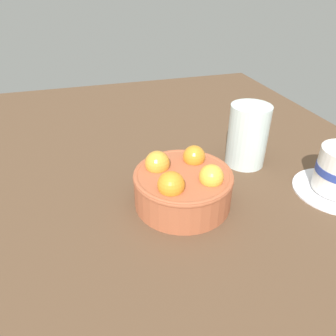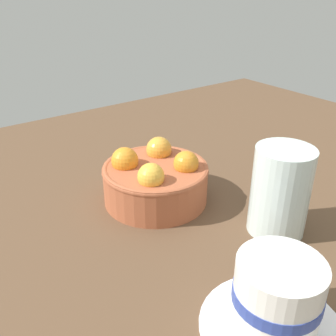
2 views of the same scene
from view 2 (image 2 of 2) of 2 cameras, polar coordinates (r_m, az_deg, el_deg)
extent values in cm
cube|color=brown|center=(59.93, -1.80, -6.24)|extent=(135.53, 92.43, 3.78)
cylinder|color=#AD5938|center=(57.47, -1.87, -2.28)|extent=(15.61, 15.61, 5.70)
torus|color=#AD5938|center=(56.32, -1.91, -0.11)|extent=(15.81, 15.81, 1.00)
sphere|color=gold|center=(59.89, -1.36, 2.81)|extent=(4.02, 4.02, 4.02)
sphere|color=orange|center=(56.56, -6.48, 1.11)|extent=(4.03, 4.03, 4.03)
sphere|color=#F2B03B|center=(51.83, -2.57, -1.28)|extent=(3.75, 3.75, 3.75)
sphere|color=orange|center=(55.45, 2.73, 0.71)|extent=(3.73, 3.73, 3.73)
cylinder|color=white|center=(41.45, 15.25, -21.90)|extent=(14.20, 14.20, 0.60)
cylinder|color=white|center=(38.54, 16.01, -17.87)|extent=(8.19, 8.19, 7.54)
cylinder|color=#2D4299|center=(38.45, 16.03, -17.73)|extent=(8.35, 8.35, 1.36)
cylinder|color=silver|center=(51.32, 16.46, -3.34)|extent=(7.57, 7.57, 11.94)
camera|label=1|loc=(0.57, -51.28, 19.54)|focal=33.92mm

